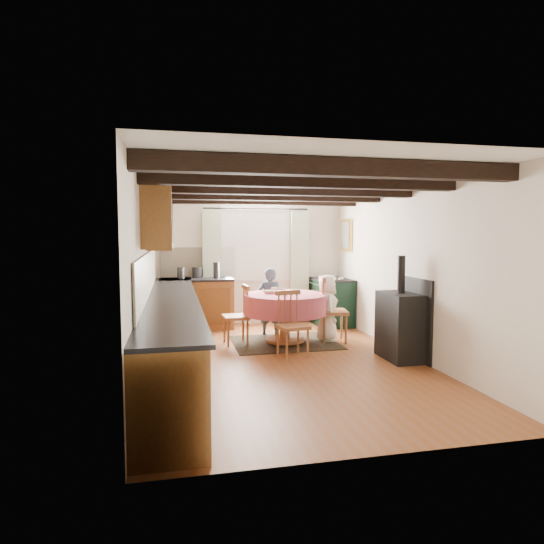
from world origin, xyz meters
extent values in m
cube|color=brown|center=(0.00, 0.00, 0.00)|extent=(3.60, 5.50, 0.00)
cube|color=white|center=(0.00, 0.00, 2.40)|extent=(3.60, 5.50, 0.00)
cube|color=silver|center=(0.00, 2.75, 1.20)|extent=(3.60, 0.00, 2.40)
cube|color=silver|center=(0.00, -2.75, 1.20)|extent=(3.60, 0.00, 2.40)
cube|color=silver|center=(-1.80, 0.00, 1.20)|extent=(0.00, 5.50, 2.40)
cube|color=silver|center=(1.80, 0.00, 1.20)|extent=(0.00, 5.50, 2.40)
cube|color=black|center=(0.00, -2.00, 2.31)|extent=(3.60, 0.16, 0.16)
cube|color=black|center=(0.00, -1.00, 2.31)|extent=(3.60, 0.16, 0.16)
cube|color=black|center=(0.00, 0.00, 2.31)|extent=(3.60, 0.16, 0.16)
cube|color=black|center=(0.00, 1.00, 2.31)|extent=(3.60, 0.16, 0.16)
cube|color=black|center=(0.00, 2.00, 2.31)|extent=(3.60, 0.16, 0.16)
cube|color=beige|center=(-1.78, 0.30, 1.20)|extent=(0.02, 4.50, 0.55)
cube|color=beige|center=(-1.00, 2.73, 1.20)|extent=(1.40, 0.02, 0.55)
cube|color=#92531D|center=(-1.50, 0.00, 0.44)|extent=(0.60, 5.30, 0.88)
cube|color=#92531D|center=(-1.05, 2.45, 0.44)|extent=(1.30, 0.60, 0.88)
cube|color=black|center=(-1.48, 0.00, 0.90)|extent=(0.64, 5.30, 0.04)
cube|color=black|center=(-1.05, 2.43, 0.90)|extent=(1.30, 0.64, 0.04)
cube|color=#92531D|center=(-1.63, 1.20, 1.95)|extent=(0.34, 1.80, 0.90)
cube|color=#92531D|center=(-1.63, -0.30, 1.90)|extent=(0.34, 0.90, 0.70)
cube|color=white|center=(0.10, 2.73, 1.60)|extent=(1.34, 0.03, 1.54)
cube|color=white|center=(0.10, 2.74, 1.60)|extent=(1.20, 0.01, 1.40)
cube|color=beige|center=(-0.75, 2.65, 1.10)|extent=(0.35, 0.10, 2.10)
cube|color=beige|center=(0.95, 2.65, 1.10)|extent=(0.35, 0.10, 2.10)
cylinder|color=black|center=(0.10, 2.65, 2.20)|extent=(2.00, 0.03, 0.03)
cube|color=gold|center=(1.77, 2.30, 1.70)|extent=(0.04, 0.50, 0.60)
cylinder|color=silver|center=(1.05, 2.72, 1.70)|extent=(0.30, 0.02, 0.30)
cube|color=black|center=(0.25, 1.01, 0.01)|extent=(1.63, 1.27, 0.01)
imported|color=#374658|center=(0.14, 1.62, 0.58)|extent=(0.48, 0.39, 1.15)
imported|color=white|center=(0.95, 0.99, 0.54)|extent=(0.39, 0.56, 1.08)
imported|color=silver|center=(0.04, 1.15, 0.80)|extent=(0.28, 0.28, 0.05)
imported|color=silver|center=(0.21, 1.38, 0.81)|extent=(0.24, 0.24, 0.06)
imported|color=silver|center=(0.21, 0.97, 0.83)|extent=(0.14, 0.14, 0.10)
cylinder|color=#262628|center=(-1.33, 2.37, 1.03)|extent=(0.13, 0.13, 0.22)
cylinder|color=#262628|center=(-1.03, 2.57, 1.02)|extent=(0.18, 0.18, 0.20)
cylinder|color=#262628|center=(-0.70, 2.34, 1.07)|extent=(0.11, 0.11, 0.30)
camera|label=1|loc=(-1.45, -5.91, 1.72)|focal=30.19mm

